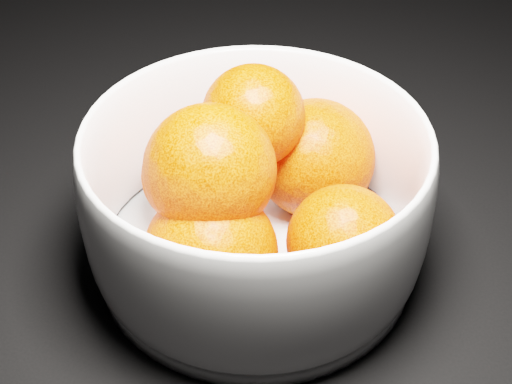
# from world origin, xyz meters

# --- Properties ---
(bowl) EXTENTS (0.24, 0.24, 0.12)m
(bowl) POSITION_xyz_m (-0.20, -0.25, 0.06)
(bowl) COLOR white
(bowl) RESTS_ON ground
(orange_pile) EXTENTS (0.19, 0.21, 0.14)m
(orange_pile) POSITION_xyz_m (-0.20, -0.25, 0.07)
(orange_pile) COLOR #EA3E0A
(orange_pile) RESTS_ON bowl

